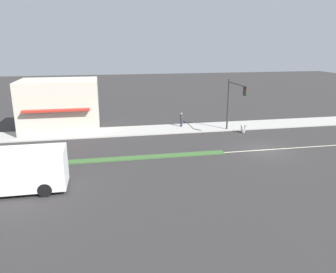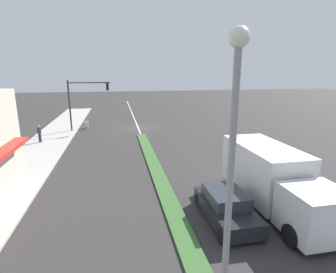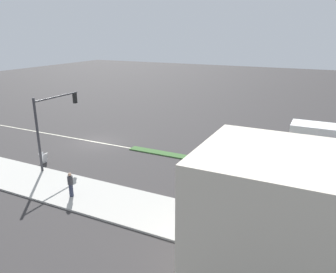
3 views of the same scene
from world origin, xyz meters
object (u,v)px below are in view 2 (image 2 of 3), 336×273
Objects in this scene: street_lamp at (232,155)px; sedan_dark at (226,207)px; warning_aframe_sign at (86,125)px; delivery_truck at (272,177)px; traffic_signal_main at (82,97)px; pedestrian at (39,133)px.

sedan_dark is (-2.20, -4.86, -4.12)m from street_lamp.
street_lamp is 27.80m from warning_aframe_sign.
delivery_truck is at bearing -161.96° from sedan_dark.
sedan_dark is at bearing 110.75° from warning_aframe_sign.
warning_aframe_sign is at bearing -69.25° from sedan_dark.
street_lamp is at bearing 65.65° from sedan_dark.
street_lamp is 8.80× the size of warning_aframe_sign.
traffic_signal_main is at bearing -67.97° from sedan_dark.
street_lamp is 23.11m from pedestrian.
warning_aframe_sign is 0.21× the size of sedan_dark.
street_lamp is (-6.12, 25.43, 0.88)m from traffic_signal_main.
warning_aframe_sign is (6.10, -26.77, -4.35)m from street_lamp.
delivery_truck is at bearing -130.90° from street_lamp.
traffic_signal_main is at bearing -126.48° from pedestrian.
traffic_signal_main is 26.18m from street_lamp.
sedan_dark is (-11.87, 15.78, -0.32)m from pedestrian.
traffic_signal_main is 22.72m from delivery_truck.
delivery_truck reaches higher than sedan_dark.
traffic_signal_main is at bearing 89.00° from warning_aframe_sign.
sedan_dark is (2.80, 0.91, -0.81)m from delivery_truck.
pedestrian is (3.55, 4.79, -2.93)m from traffic_signal_main.
street_lamp is 0.98× the size of delivery_truck.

